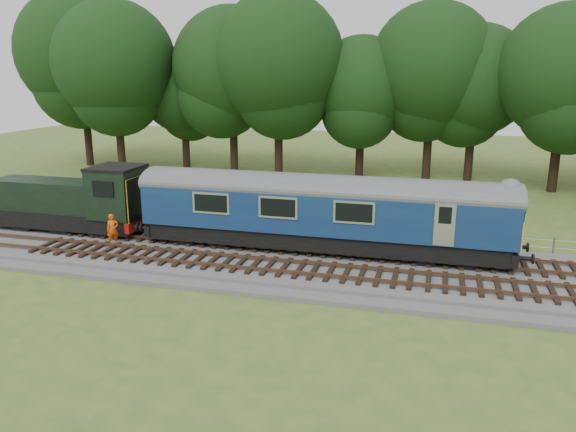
% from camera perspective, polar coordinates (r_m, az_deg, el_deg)
% --- Properties ---
extents(ground, '(120.00, 120.00, 0.00)m').
position_cam_1_polar(ground, '(26.33, 9.48, -5.67)').
color(ground, '#446224').
rests_on(ground, ground).
extents(ballast, '(70.00, 7.00, 0.35)m').
position_cam_1_polar(ballast, '(26.27, 9.49, -5.31)').
color(ballast, '#4C4C4F').
rests_on(ballast, ground).
extents(track_north, '(67.20, 2.40, 0.21)m').
position_cam_1_polar(track_north, '(27.51, 9.82, -3.87)').
color(track_north, black).
rests_on(track_north, ballast).
extents(track_south, '(67.20, 2.40, 0.21)m').
position_cam_1_polar(track_south, '(24.69, 9.12, -6.02)').
color(track_south, black).
rests_on(track_south, ballast).
extents(fence, '(64.00, 0.12, 1.00)m').
position_cam_1_polar(fence, '(30.58, 10.37, -2.81)').
color(fence, '#6B6054').
rests_on(fence, ground).
extents(tree_line, '(70.00, 8.00, 18.00)m').
position_cam_1_polar(tree_line, '(47.55, 12.30, 3.34)').
color(tree_line, black).
rests_on(tree_line, ground).
extents(dmu_railcar, '(18.05, 2.86, 3.88)m').
position_cam_1_polar(dmu_railcar, '(27.35, 3.45, 0.99)').
color(dmu_railcar, black).
rests_on(dmu_railcar, ground).
extents(shunter_loco, '(8.92, 2.60, 3.38)m').
position_cam_1_polar(shunter_loco, '(33.18, -20.82, 1.36)').
color(shunter_loco, black).
rests_on(shunter_loco, ground).
extents(worker, '(0.70, 0.68, 1.62)m').
position_cam_1_polar(worker, '(29.93, -17.39, -1.33)').
color(worker, '#FA570D').
rests_on(worker, ballast).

